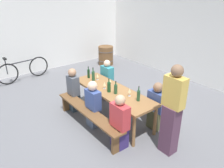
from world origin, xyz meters
The scene contains 23 objects.
ground_plane centered at (0.00, 0.00, 0.00)m, with size 24.00×24.00×0.00m, color slate.
back_wall centered at (0.00, 3.64, 1.60)m, with size 14.00×0.20×3.20m, color white.
side_wall centered at (-4.37, 0.00, 1.60)m, with size 0.20×7.69×3.20m, color white.
tasting_table centered at (0.00, 0.00, 0.67)m, with size 2.32×0.73×0.75m.
bench_near centered at (0.00, -0.67, 0.36)m, with size 2.22×0.30×0.45m.
bench_far centered at (0.00, 0.67, 0.36)m, with size 2.22×0.30×0.45m.
wine_bottle_0 centered at (0.75, 0.11, 0.87)m, with size 0.07×0.07×0.33m.
wine_bottle_1 centered at (-0.96, -0.02, 0.87)m, with size 0.06×0.06×0.31m.
wine_bottle_2 centered at (0.20, -0.05, 0.86)m, with size 0.08×0.08×0.30m.
wine_bottle_3 centered at (-0.73, -0.03, 0.88)m, with size 0.08×0.08×0.35m.
wine_bottle_4 centered at (0.03, -0.11, 0.87)m, with size 0.08×0.08×0.32m.
wine_glass_0 centered at (-0.26, 0.14, 0.87)m, with size 0.07×0.07×0.17m.
wine_glass_1 centered at (0.47, 0.11, 0.88)m, with size 0.07×0.07×0.18m.
wine_glass_2 centered at (-0.71, 0.09, 0.86)m, with size 0.07×0.07×0.16m.
wine_glass_3 centered at (-0.17, -0.09, 0.87)m, with size 0.08×0.08×0.17m.
seated_guest_near_0 centered at (-0.91, -0.52, 0.55)m, with size 0.32×0.24×1.13m.
seated_guest_near_1 centered at (-0.02, -0.52, 0.53)m, with size 0.37×0.24×1.10m.
seated_guest_near_2 centered at (0.90, -0.52, 0.53)m, with size 0.39×0.24×1.13m.
seated_guest_far_0 centered at (-0.88, 0.52, 0.54)m, with size 0.36×0.24×1.15m.
seated_guest_far_1 centered at (0.91, 0.52, 0.52)m, with size 0.41×0.24×1.11m.
standing_host centered at (1.58, 0.13, 0.86)m, with size 0.38×0.24×1.76m.
wine_barrel centered at (-3.38, 2.32, 0.38)m, with size 0.63×0.63×0.75m.
parked_bicycle_0 centered at (-3.74, -0.88, 0.37)m, with size 0.29×1.78×0.90m.
Camera 1 is at (3.56, -2.79, 2.89)m, focal length 34.89 mm.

